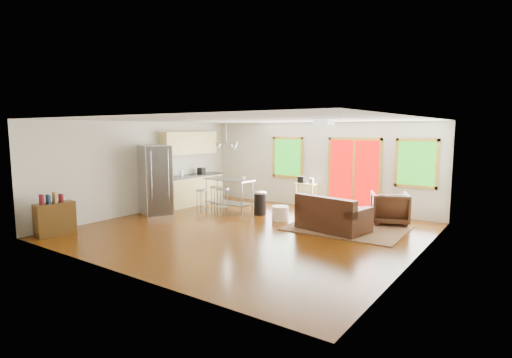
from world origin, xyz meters
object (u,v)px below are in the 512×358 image
Objects in this scene: island at (229,189)px; loveseat at (332,217)px; armchair at (390,207)px; refrigerator at (156,180)px; ottoman at (332,211)px; kitchen_cart at (306,187)px; rug at (347,228)px; coffee_table at (347,210)px.

loveseat is at bearing -6.61° from island.
armchair is 6.33m from refrigerator.
ottoman is at bearing 15.68° from island.
island reaches higher than armchair.
kitchen_cart is (3.04, 3.20, -0.32)m from refrigerator.
refrigerator is 1.26× the size of island.
kitchen_cart is (-1.29, 0.92, 0.46)m from ottoman.
coffee_table is at bearing 111.85° from rug.
loveseat reaches higher than ottoman.
ottoman reaches higher than rug.
coffee_table is at bearing 11.57° from armchair.
island is (1.45, 1.47, -0.31)m from refrigerator.
refrigerator is (-5.06, -1.51, 0.96)m from rug.
coffee_table is 0.80× the size of island.
refrigerator is at bearing -163.42° from rug.
refrigerator is 2.02× the size of kitchen_cart.
island is at bearing -9.18° from armchair.
armchair is 2.80m from kitchen_cart.
loveseat is 1.33m from ottoman.
loveseat is 0.89m from coffee_table.
kitchen_cart is at bearing 146.00° from coffee_table.
island is at bearing -132.52° from kitchen_cart.
armchair is at bearing 56.83° from rug.
coffee_table is 2.24m from kitchen_cart.
rug is at bearing 0.63° from island.
rug is 1.55× the size of loveseat.
ottoman is (-0.54, 1.20, -0.14)m from loveseat.
rug is 5.37m from refrigerator.
kitchen_cart reaches higher than loveseat.
armchair is (0.70, 1.07, 0.44)m from rug.
refrigerator is at bearing -133.53° from kitchen_cart.
rug is 3.67m from island.
refrigerator reaches higher than island.
ottoman is (-0.73, 0.77, 0.19)m from rug.
coffee_table is (0.01, 0.88, 0.03)m from loveseat.
kitchen_cart is at bearing 47.48° from island.
coffee_table is 1.37× the size of armchair.
loveseat is 1.41× the size of coffee_table.
island reaches higher than rug.
island is (-2.88, -0.81, 0.46)m from ottoman.
armchair is 4.45m from island.
rug is at bearing -39.91° from kitchen_cart.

